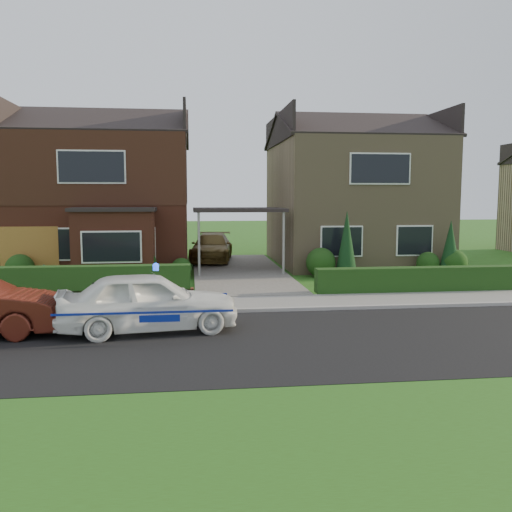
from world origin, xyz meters
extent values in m
plane|color=#295216|center=(0.00, 0.00, 0.00)|extent=(120.00, 120.00, 0.00)
cube|color=black|center=(0.00, 0.00, 0.00)|extent=(60.00, 6.00, 0.02)
cube|color=#9E9993|center=(0.00, 3.05, 0.06)|extent=(60.00, 0.16, 0.12)
cube|color=slate|center=(0.00, 4.10, 0.05)|extent=(60.00, 2.00, 0.10)
cube|color=#295216|center=(0.00, -5.00, 0.00)|extent=(60.00, 4.00, 0.01)
cube|color=#666059|center=(0.00, 11.00, 0.06)|extent=(3.80, 12.00, 0.12)
cube|color=brown|center=(-5.80, 14.00, 2.90)|extent=(7.20, 8.00, 5.80)
cube|color=white|center=(-7.38, 9.98, 1.40)|extent=(1.80, 0.08, 1.30)
cube|color=white|center=(-4.22, 9.98, 1.40)|extent=(1.60, 0.08, 1.30)
cube|color=white|center=(-5.80, 9.98, 4.40)|extent=(2.60, 0.08, 1.30)
cube|color=black|center=(-5.80, 14.00, 4.35)|extent=(7.26, 8.06, 2.90)
cube|color=brown|center=(-4.94, 9.30, 1.35)|extent=(3.00, 1.40, 2.70)
cube|color=black|center=(-4.94, 9.30, 2.77)|extent=(3.20, 1.60, 0.14)
cube|color=#927B59|center=(5.80, 14.00, 2.90)|extent=(7.20, 8.00, 5.80)
cube|color=white|center=(4.22, 9.98, 1.40)|extent=(1.80, 0.08, 1.30)
cube|color=white|center=(7.38, 9.98, 1.40)|extent=(1.60, 0.08, 1.30)
cube|color=white|center=(5.80, 9.98, 4.40)|extent=(2.60, 0.08, 1.30)
cube|color=black|center=(0.00, 11.00, 2.70)|extent=(3.80, 3.00, 0.14)
cylinder|color=gray|center=(-1.70, 9.60, 1.35)|extent=(0.10, 0.10, 2.70)
cylinder|color=gray|center=(1.70, 9.60, 1.35)|extent=(0.10, 0.10, 2.70)
cube|color=brown|center=(-8.25, 9.96, 1.05)|extent=(2.20, 0.10, 2.10)
cube|color=brown|center=(-5.80, 5.30, 0.18)|extent=(7.70, 0.25, 0.36)
cube|color=black|center=(-5.80, 5.45, 0.00)|extent=(7.50, 0.55, 0.90)
cube|color=black|center=(5.80, 5.35, 0.00)|extent=(7.50, 0.55, 0.80)
sphere|color=black|center=(-8.50, 9.50, 0.54)|extent=(1.08, 1.08, 1.08)
sphere|color=black|center=(-4.00, 9.30, 0.66)|extent=(1.32, 1.32, 1.32)
sphere|color=black|center=(-2.40, 9.60, 0.42)|extent=(0.84, 0.84, 0.84)
sphere|color=black|center=(3.20, 9.40, 0.60)|extent=(1.20, 1.20, 1.20)
sphere|color=black|center=(7.80, 9.50, 0.48)|extent=(0.96, 0.96, 0.96)
sphere|color=black|center=(8.80, 9.20, 0.54)|extent=(1.08, 1.08, 1.08)
cone|color=black|center=(4.20, 9.20, 1.30)|extent=(0.90, 0.90, 2.60)
cone|color=black|center=(8.60, 9.20, 1.10)|extent=(0.90, 0.90, 2.20)
imported|color=white|center=(-3.06, 1.20, 0.73)|extent=(2.30, 4.49, 1.46)
sphere|color=#193FF2|center=(-2.84, 1.20, 1.54)|extent=(0.17, 0.17, 0.17)
cube|color=navy|center=(-3.06, 0.33, 0.67)|extent=(3.95, 0.02, 0.05)
cube|color=navy|center=(-3.06, 2.07, 0.67)|extent=(3.95, 0.01, 0.05)
ellipsoid|color=black|center=(-4.26, 1.10, 1.02)|extent=(0.22, 0.17, 0.21)
sphere|color=white|center=(-4.24, 1.04, 1.01)|extent=(0.11, 0.11, 0.11)
sphere|color=black|center=(-4.24, 1.08, 1.16)|extent=(0.13, 0.13, 0.13)
cone|color=black|center=(-4.28, 1.09, 1.22)|extent=(0.04, 0.04, 0.05)
cone|color=black|center=(-4.19, 1.09, 1.22)|extent=(0.04, 0.04, 0.05)
imported|color=brown|center=(-1.00, 14.50, 0.78)|extent=(2.42, 4.77, 1.33)
imported|color=gray|center=(-7.48, 9.00, 0.35)|extent=(0.43, 0.37, 0.70)
imported|color=gray|center=(-3.24, 7.08, 0.36)|extent=(0.51, 0.50, 0.72)
imported|color=gray|center=(-6.75, 8.35, 0.35)|extent=(0.43, 0.43, 0.70)
camera|label=1|loc=(-2.03, -11.87, 3.27)|focal=38.00mm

